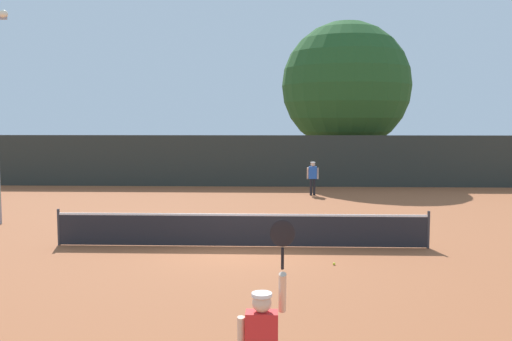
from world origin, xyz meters
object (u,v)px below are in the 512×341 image
object	(u,v)px
player_serving	(263,339)
parked_car_mid	(409,165)
player_receiving	(313,175)
parked_car_near	(284,163)
large_tree	(346,86)
tennis_ball	(334,264)

from	to	relation	value
player_serving	parked_car_mid	bearing A→B (deg)	73.78
player_receiving	parked_car_near	distance (m)	11.03
player_serving	large_tree	xyz separation A→B (m)	(4.41, 28.36, 4.68)
large_tree	parked_car_mid	distance (m)	6.89
player_serving	parked_car_mid	xyz separation A→B (m)	(8.79, 30.21, -0.30)
player_receiving	tennis_ball	distance (m)	13.34
player_serving	player_receiving	distance (m)	20.91
player_receiving	large_tree	xyz separation A→B (m)	(2.48, 7.54, 4.76)
player_serving	parked_car_near	bearing A→B (deg)	88.79
player_receiving	tennis_ball	bearing A→B (deg)	88.66
tennis_ball	large_tree	world-z (taller)	large_tree
parked_car_near	parked_car_mid	distance (m)	8.27
parked_car_near	large_tree	bearing A→B (deg)	-46.39
tennis_ball	parked_car_near	size ratio (longest dim) A/B	0.02
player_receiving	parked_car_mid	bearing A→B (deg)	-126.17
player_receiving	parked_car_mid	size ratio (longest dim) A/B	0.38
player_serving	parked_car_mid	distance (m)	31.46
tennis_ball	large_tree	distance (m)	21.79
player_serving	player_receiving	size ratio (longest dim) A/B	1.52
tennis_ball	parked_car_mid	xyz separation A→B (m)	(7.17, 22.68, 0.74)
parked_car_mid	player_serving	bearing A→B (deg)	-108.99
parked_car_mid	parked_car_near	bearing A→B (deg)	166.29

